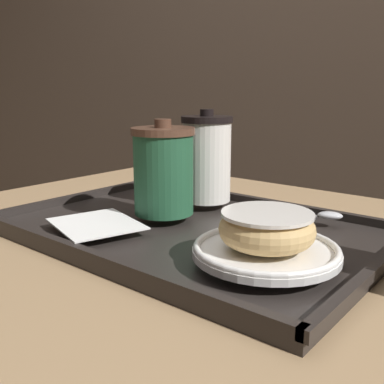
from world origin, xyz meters
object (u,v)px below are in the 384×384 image
at_px(coffee_cup_rear, 207,158).
at_px(donut_chocolate_glazed, 267,228).
at_px(spoon, 314,215).
at_px(coffee_cup_front, 164,170).

distance_m(coffee_cup_rear, donut_chocolate_glazed, 0.27).
distance_m(donut_chocolate_glazed, spoon, 0.18).
relative_size(donut_chocolate_glazed, spoon, 0.74).
relative_size(coffee_cup_front, donut_chocolate_glazed, 1.31).
distance_m(coffee_cup_rear, spoon, 0.20).
height_order(coffee_cup_rear, donut_chocolate_glazed, coffee_cup_rear).
height_order(coffee_cup_front, coffee_cup_rear, coffee_cup_rear).
bearing_deg(donut_chocolate_glazed, coffee_cup_front, 164.24).
xyz_separation_m(coffee_cup_front, coffee_cup_rear, (0.00, 0.10, 0.01)).
bearing_deg(coffee_cup_front, spoon, 32.20).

